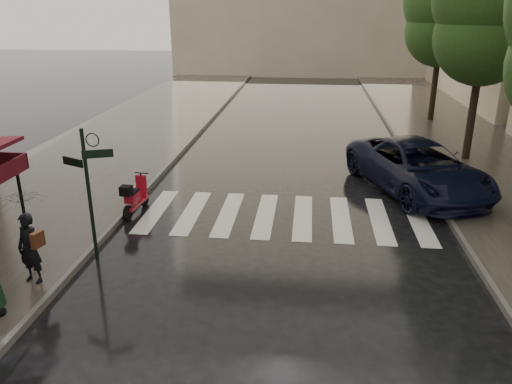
# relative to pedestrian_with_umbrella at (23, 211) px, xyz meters

# --- Properties ---
(ground) EXTENTS (120.00, 120.00, 0.00)m
(ground) POSITION_rel_pedestrian_with_umbrella_xyz_m (2.00, -1.73, -1.70)
(ground) COLOR black
(ground) RESTS_ON ground
(sidewalk_near) EXTENTS (6.00, 60.00, 0.12)m
(sidewalk_near) POSITION_rel_pedestrian_with_umbrella_xyz_m (-2.50, 10.27, -1.64)
(sidewalk_near) COLOR #38332D
(sidewalk_near) RESTS_ON ground
(sidewalk_far) EXTENTS (5.50, 60.00, 0.12)m
(sidewalk_far) POSITION_rel_pedestrian_with_umbrella_xyz_m (12.25, 10.27, -1.64)
(sidewalk_far) COLOR #38332D
(sidewalk_far) RESTS_ON ground
(curb_near) EXTENTS (0.12, 60.00, 0.16)m
(curb_near) POSITION_rel_pedestrian_with_umbrella_xyz_m (0.55, 10.27, -1.63)
(curb_near) COLOR #595651
(curb_near) RESTS_ON ground
(curb_far) EXTENTS (0.12, 60.00, 0.16)m
(curb_far) POSITION_rel_pedestrian_with_umbrella_xyz_m (9.45, 10.27, -1.63)
(curb_far) COLOR #595651
(curb_far) RESTS_ON ground
(crosswalk) EXTENTS (7.85, 3.20, 0.01)m
(crosswalk) POSITION_rel_pedestrian_with_umbrella_xyz_m (4.97, 4.27, -1.69)
(crosswalk) COLOR silver
(crosswalk) RESTS_ON ground
(signpost) EXTENTS (1.17, 0.29, 3.10)m
(signpost) POSITION_rel_pedestrian_with_umbrella_xyz_m (0.80, 1.27, 0.13)
(signpost) COLOR black
(signpost) RESTS_ON ground
(tree_mid) EXTENTS (3.80, 3.80, 8.34)m
(tree_mid) POSITION_rel_pedestrian_with_umbrella_xyz_m (11.50, 10.27, 3.89)
(tree_mid) COLOR black
(tree_mid) RESTS_ON sidewalk_far
(tree_far) EXTENTS (3.80, 3.80, 8.16)m
(tree_far) POSITION_rel_pedestrian_with_umbrella_xyz_m (11.70, 17.27, 3.76)
(tree_far) COLOR black
(tree_far) RESTS_ON sidewalk_far
(pedestrian_with_umbrella) EXTENTS (1.09, 1.10, 2.37)m
(pedestrian_with_umbrella) POSITION_rel_pedestrian_with_umbrella_xyz_m (0.00, 0.00, 0.00)
(pedestrian_with_umbrella) COLOR black
(pedestrian_with_umbrella) RESTS_ON sidewalk_near
(scooter) EXTENTS (0.46, 1.57, 1.03)m
(scooter) POSITION_rel_pedestrian_with_umbrella_xyz_m (0.79, 4.02, -1.22)
(scooter) COLOR black
(scooter) RESTS_ON ground
(parked_car) EXTENTS (4.45, 6.22, 1.57)m
(parked_car) POSITION_rel_pedestrian_with_umbrella_xyz_m (9.00, 6.76, -0.91)
(parked_car) COLOR black
(parked_car) RESTS_ON ground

